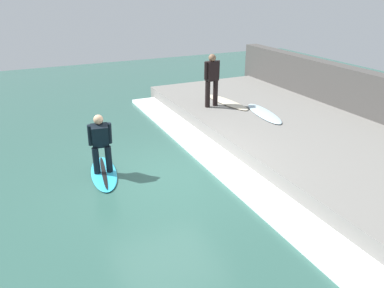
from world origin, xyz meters
name	(u,v)px	position (x,y,z in m)	size (l,w,h in m)	color
ground_plane	(166,177)	(0.00, 0.00, 0.00)	(28.00, 28.00, 0.00)	#2D564C
concrete_ledge	(308,139)	(4.06, 0.00, 0.21)	(4.40, 12.50, 0.43)	slate
back_wall	(378,105)	(6.51, 0.00, 0.84)	(0.50, 13.12, 1.69)	#474442
wave_foam_crest	(222,163)	(1.44, 0.00, 0.05)	(0.84, 11.87, 0.10)	white
surfboard_riding	(104,173)	(-1.23, 0.74, 0.03)	(0.81, 1.85, 0.07)	#2DADD1
surfer_riding	(101,141)	(-1.23, 0.74, 0.82)	(0.51, 0.42, 1.37)	black
surfer_waiting_near	(212,78)	(2.78, 3.08, 1.35)	(0.55, 0.29, 1.64)	black
surfboard_waiting_near	(227,102)	(3.41, 3.19, 0.46)	(0.72, 2.12, 0.06)	beige
surfboard_spare	(264,113)	(3.83, 1.71, 0.46)	(0.87, 2.05, 0.06)	silver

